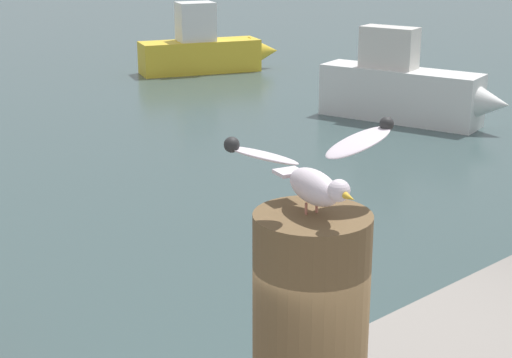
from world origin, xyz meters
TOP-DOWN VIEW (x-y plane):
  - mooring_post at (-1.04, -0.52)m, footprint 0.36×0.36m
  - seagull at (-1.04, -0.52)m, footprint 0.55×0.39m
  - boat_yellow at (9.66, 13.34)m, footprint 3.49×1.98m
  - boat_white at (9.09, 6.88)m, footprint 1.56×3.54m

SIDE VIEW (x-z plane):
  - boat_yellow at x=9.66m, z-range -0.29..1.38m
  - boat_white at x=9.09m, z-range -0.26..1.43m
  - mooring_post at x=-1.04m, z-range 1.79..2.67m
  - seagull at x=-1.04m, z-range 2.66..2.93m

